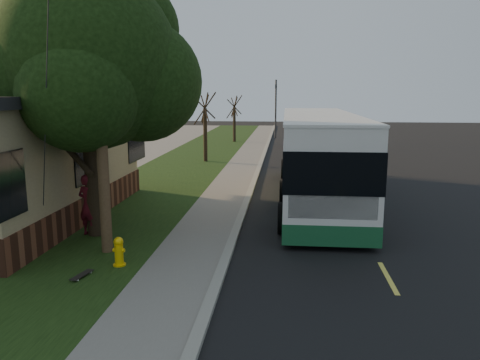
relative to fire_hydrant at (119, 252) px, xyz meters
name	(u,v)px	position (x,y,z in m)	size (l,w,h in m)	color
ground	(222,272)	(2.60, 0.00, -0.43)	(120.00, 120.00, 0.00)	black
road	(341,191)	(6.60, 10.00, -0.43)	(8.00, 80.00, 0.01)	black
curb	(252,188)	(2.60, 10.00, -0.37)	(0.25, 80.00, 0.12)	gray
sidewalk	(230,188)	(1.60, 10.00, -0.39)	(2.00, 80.00, 0.08)	slate
grass_verge	(155,187)	(-1.90, 10.00, -0.40)	(5.00, 80.00, 0.07)	black
fire_hydrant	(119,252)	(0.00, 0.00, 0.00)	(0.32, 0.32, 0.74)	yellow
utility_pole	(98,81)	(-0.71, 0.99, 4.20)	(2.86, 3.21, 9.07)	#473321
leafy_tree	(91,64)	(-1.57, 2.65, 4.73)	(6.30, 6.00, 7.80)	black
bare_tree_near	(205,128)	(-0.90, 18.00, 1.72)	(1.38, 1.21, 4.31)	black
bare_tree_far	(234,119)	(-0.40, 30.00, 1.57)	(1.38, 1.21, 4.03)	black
traffic_signal	(276,105)	(3.10, 34.00, 2.73)	(0.18, 0.22, 5.50)	#2D2D30
transit_bus	(318,155)	(5.41, 8.08, 1.44)	(3.00, 13.00, 3.51)	silver
skateboarder	(89,205)	(-1.79, 2.40, 0.58)	(0.69, 0.45, 1.89)	#4C0F18
skateboard_main	(82,275)	(-0.62, -0.83, -0.31)	(0.33, 0.73, 0.07)	black
dumpster	(85,172)	(-4.99, 9.43, 0.32)	(1.98, 1.81, 1.41)	black
distant_car	(305,139)	(5.62, 26.71, 0.27)	(1.65, 4.11, 1.40)	black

